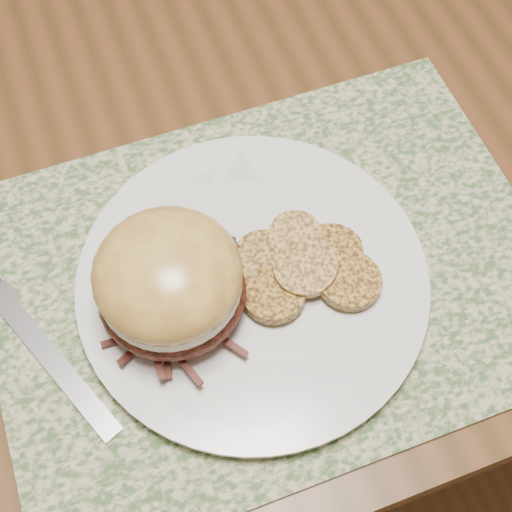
% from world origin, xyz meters
% --- Properties ---
extents(ground, '(3.50, 3.50, 0.00)m').
position_xyz_m(ground, '(0.00, 0.00, 0.00)').
color(ground, brown).
rests_on(ground, ground).
extents(dining_table, '(1.50, 0.90, 0.75)m').
position_xyz_m(dining_table, '(0.00, 0.00, 0.67)').
color(dining_table, '#5B331A').
rests_on(dining_table, ground).
extents(placemat, '(0.45, 0.33, 0.00)m').
position_xyz_m(placemat, '(0.00, -0.26, 0.75)').
color(placemat, '#3E5B2F').
rests_on(placemat, dining_table).
extents(dinner_plate, '(0.26, 0.26, 0.02)m').
position_xyz_m(dinner_plate, '(-0.02, -0.26, 0.76)').
color(dinner_plate, silver).
rests_on(dinner_plate, placemat).
extents(pork_sandwich, '(0.13, 0.13, 0.08)m').
position_xyz_m(pork_sandwich, '(-0.08, -0.26, 0.81)').
color(pork_sandwich, black).
rests_on(pork_sandwich, dinner_plate).
extents(roasted_potatoes, '(0.12, 0.10, 0.03)m').
position_xyz_m(roasted_potatoes, '(0.02, -0.27, 0.78)').
color(roasted_potatoes, '#B07F33').
rests_on(roasted_potatoes, dinner_plate).
extents(fork, '(0.09, 0.19, 0.00)m').
position_xyz_m(fork, '(-0.19, -0.25, 0.76)').
color(fork, '#B3B3BA').
rests_on(fork, placemat).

